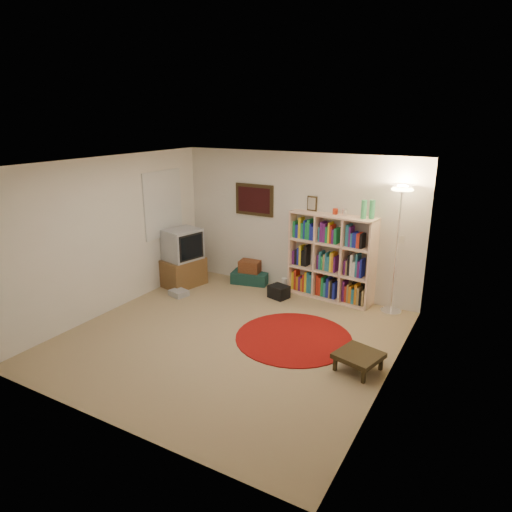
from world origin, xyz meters
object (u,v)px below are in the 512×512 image
at_px(floor_lamp, 401,208).
at_px(tv_stand, 183,259).
at_px(side_table, 359,356).
at_px(suitcase, 251,277).
at_px(bookshelf, 331,258).
at_px(floor_fan, 360,291).

distance_m(floor_lamp, tv_stand, 3.98).
bearing_deg(side_table, suitcase, 143.05).
bearing_deg(floor_lamp, side_table, -88.15).
relative_size(bookshelf, floor_fan, 4.25).
bearing_deg(floor_lamp, bookshelf, 174.19).
height_order(suitcase, side_table, side_table).
relative_size(floor_lamp, floor_fan, 4.92).
distance_m(floor_fan, side_table, 2.23).
bearing_deg(floor_lamp, tv_stand, -169.94).
bearing_deg(side_table, tv_stand, 160.61).
bearing_deg(bookshelf, floor_fan, 8.38).
bearing_deg(side_table, floor_fan, 106.43).
xyz_separation_m(floor_fan, tv_stand, (-3.17, -0.80, 0.31)).
height_order(tv_stand, side_table, tv_stand).
xyz_separation_m(floor_lamp, tv_stand, (-3.73, -0.66, -1.21)).
distance_m(floor_lamp, side_table, 2.53).
bearing_deg(suitcase, floor_lamp, -13.87).
relative_size(bookshelf, side_table, 2.88).
bearing_deg(bookshelf, side_table, -54.55).
bearing_deg(tv_stand, floor_fan, 27.85).
relative_size(floor_fan, tv_stand, 0.39).
xyz_separation_m(suitcase, side_table, (2.77, -2.08, 0.09)).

